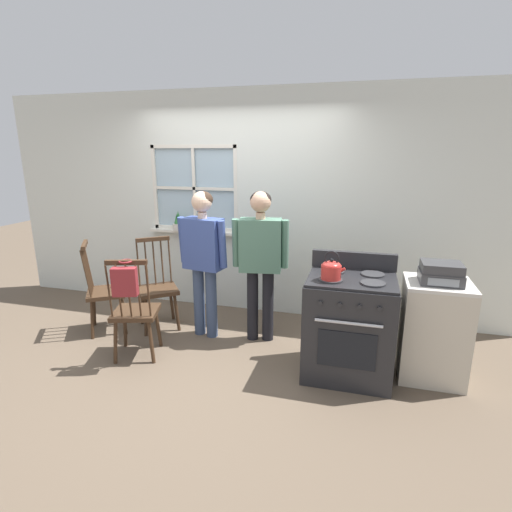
{
  "coord_description": "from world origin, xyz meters",
  "views": [
    {
      "loc": [
        1.46,
        -3.27,
        2.0
      ],
      "look_at": [
        0.47,
        0.34,
        1.0
      ],
      "focal_mm": 28.0,
      "sensor_mm": 36.0,
      "label": 1
    }
  ],
  "objects_px": {
    "stove": "(349,325)",
    "handbag": "(125,281)",
    "potted_plant": "(178,223)",
    "person_elderly_left": "(203,250)",
    "kettle": "(331,269)",
    "chair_by_window": "(135,313)",
    "side_counter": "(433,330)",
    "chair_center_cluster": "(158,289)",
    "stereo": "(441,273)",
    "chair_near_wall": "(104,292)",
    "person_teen_center": "(260,252)"
  },
  "relations": [
    {
      "from": "potted_plant",
      "to": "stereo",
      "type": "relative_size",
      "value": 0.76
    },
    {
      "from": "kettle",
      "to": "side_counter",
      "type": "bearing_deg",
      "value": 17.15
    },
    {
      "from": "potted_plant",
      "to": "handbag",
      "type": "height_order",
      "value": "potted_plant"
    },
    {
      "from": "chair_near_wall",
      "to": "potted_plant",
      "type": "xyz_separation_m",
      "value": [
        0.46,
        0.97,
        0.63
      ]
    },
    {
      "from": "stove",
      "to": "handbag",
      "type": "xyz_separation_m",
      "value": [
        -1.96,
        -0.45,
        0.39
      ]
    },
    {
      "from": "chair_near_wall",
      "to": "handbag",
      "type": "xyz_separation_m",
      "value": [
        0.73,
        -0.65,
        0.4
      ]
    },
    {
      "from": "person_teen_center",
      "to": "kettle",
      "type": "xyz_separation_m",
      "value": [
        0.77,
        -0.59,
        0.04
      ]
    },
    {
      "from": "potted_plant",
      "to": "kettle",
      "type": "bearing_deg",
      "value": -32.57
    },
    {
      "from": "chair_near_wall",
      "to": "kettle",
      "type": "bearing_deg",
      "value": -131.12
    },
    {
      "from": "chair_by_window",
      "to": "chair_near_wall",
      "type": "bearing_deg",
      "value": -50.16
    },
    {
      "from": "chair_center_cluster",
      "to": "kettle",
      "type": "relative_size",
      "value": 4.2
    },
    {
      "from": "chair_near_wall",
      "to": "person_elderly_left",
      "type": "xyz_separation_m",
      "value": [
        1.14,
        0.19,
        0.51
      ]
    },
    {
      "from": "handbag",
      "to": "potted_plant",
      "type": "bearing_deg",
      "value": 99.15
    },
    {
      "from": "stove",
      "to": "chair_by_window",
      "type": "bearing_deg",
      "value": -173.67
    },
    {
      "from": "handbag",
      "to": "chair_center_cluster",
      "type": "bearing_deg",
      "value": 102.27
    },
    {
      "from": "chair_center_cluster",
      "to": "kettle",
      "type": "distance_m",
      "value": 2.15
    },
    {
      "from": "chair_center_cluster",
      "to": "handbag",
      "type": "distance_m",
      "value": 1.01
    },
    {
      "from": "chair_by_window",
      "to": "chair_center_cluster",
      "type": "bearing_deg",
      "value": -96.3
    },
    {
      "from": "person_elderly_left",
      "to": "potted_plant",
      "type": "xyz_separation_m",
      "value": [
        -0.67,
        0.78,
        0.11
      ]
    },
    {
      "from": "chair_near_wall",
      "to": "stove",
      "type": "xyz_separation_m",
      "value": [
        2.69,
        -0.21,
        0.01
      ]
    },
    {
      "from": "stereo",
      "to": "chair_near_wall",
      "type": "bearing_deg",
      "value": 178.65
    },
    {
      "from": "chair_center_cluster",
      "to": "stereo",
      "type": "height_order",
      "value": "stereo"
    },
    {
      "from": "kettle",
      "to": "stereo",
      "type": "height_order",
      "value": "kettle"
    },
    {
      "from": "kettle",
      "to": "potted_plant",
      "type": "relative_size",
      "value": 0.96
    },
    {
      "from": "chair_near_wall",
      "to": "stereo",
      "type": "xyz_separation_m",
      "value": [
        3.42,
        -0.08,
        0.53
      ]
    },
    {
      "from": "person_elderly_left",
      "to": "side_counter",
      "type": "height_order",
      "value": "person_elderly_left"
    },
    {
      "from": "chair_by_window",
      "to": "handbag",
      "type": "height_order",
      "value": "same"
    },
    {
      "from": "chair_by_window",
      "to": "kettle",
      "type": "distance_m",
      "value": 1.94
    },
    {
      "from": "stove",
      "to": "handbag",
      "type": "relative_size",
      "value": 3.53
    },
    {
      "from": "potted_plant",
      "to": "handbag",
      "type": "relative_size",
      "value": 0.84
    },
    {
      "from": "potted_plant",
      "to": "chair_by_window",
      "type": "bearing_deg",
      "value": -82.13
    },
    {
      "from": "chair_by_window",
      "to": "stereo",
      "type": "relative_size",
      "value": 3.05
    },
    {
      "from": "chair_center_cluster",
      "to": "person_elderly_left",
      "type": "relative_size",
      "value": 0.65
    },
    {
      "from": "chair_center_cluster",
      "to": "person_elderly_left",
      "type": "height_order",
      "value": "person_elderly_left"
    },
    {
      "from": "chair_center_cluster",
      "to": "person_teen_center",
      "type": "height_order",
      "value": "person_teen_center"
    },
    {
      "from": "stove",
      "to": "kettle",
      "type": "xyz_separation_m",
      "value": [
        -0.17,
        -0.13,
        0.55
      ]
    },
    {
      "from": "stove",
      "to": "stereo",
      "type": "distance_m",
      "value": 0.9
    },
    {
      "from": "chair_center_cluster",
      "to": "stove",
      "type": "relative_size",
      "value": 0.96
    },
    {
      "from": "stove",
      "to": "handbag",
      "type": "bearing_deg",
      "value": -167.14
    },
    {
      "from": "person_teen_center",
      "to": "stove",
      "type": "bearing_deg",
      "value": -34.52
    },
    {
      "from": "person_elderly_left",
      "to": "handbag",
      "type": "distance_m",
      "value": 0.94
    },
    {
      "from": "chair_by_window",
      "to": "stereo",
      "type": "bearing_deg",
      "value": 170.25
    },
    {
      "from": "chair_near_wall",
      "to": "person_elderly_left",
      "type": "distance_m",
      "value": 1.26
    },
    {
      "from": "chair_by_window",
      "to": "stove",
      "type": "xyz_separation_m",
      "value": [
        2.03,
        0.23,
        0.01
      ]
    },
    {
      "from": "handbag",
      "to": "chair_by_window",
      "type": "bearing_deg",
      "value": 106.98
    },
    {
      "from": "stove",
      "to": "side_counter",
      "type": "xyz_separation_m",
      "value": [
        0.73,
        0.15,
        -0.02
      ]
    },
    {
      "from": "chair_near_wall",
      "to": "side_counter",
      "type": "height_order",
      "value": "chair_near_wall"
    },
    {
      "from": "chair_by_window",
      "to": "person_elderly_left",
      "type": "distance_m",
      "value": 0.94
    },
    {
      "from": "stove",
      "to": "person_elderly_left",
      "type": "bearing_deg",
      "value": 165.73
    },
    {
      "from": "kettle",
      "to": "handbag",
      "type": "distance_m",
      "value": 1.83
    }
  ]
}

